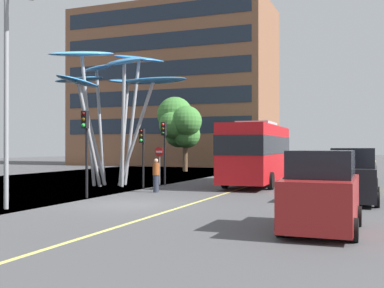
{
  "coord_description": "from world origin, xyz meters",
  "views": [
    {
      "loc": [
        9.5,
        -17.01,
        2.37
      ],
      "look_at": [
        -0.61,
        8.75,
        2.5
      ],
      "focal_mm": 44.26,
      "sensor_mm": 36.0,
      "label": 1
    }
  ],
  "objects": [
    {
      "name": "ground",
      "position": [
        -0.66,
        0.0,
        -0.05
      ],
      "size": [
        120.0,
        240.0,
        0.1
      ],
      "color": "#4C4C4F"
    },
    {
      "name": "traffic_light_kerb_far",
      "position": [
        -2.9,
        6.88,
        2.44
      ],
      "size": [
        0.28,
        0.42,
        3.36
      ],
      "color": "black",
      "rests_on": "ground"
    },
    {
      "name": "traffic_light_island_mid",
      "position": [
        -2.56,
        9.08,
        2.76
      ],
      "size": [
        0.28,
        0.42,
        3.82
      ],
      "color": "black",
      "rests_on": "ground"
    },
    {
      "name": "no_entry_sign",
      "position": [
        -3.02,
        9.38,
        1.56
      ],
      "size": [
        0.6,
        0.12,
        2.33
      ],
      "color": "gray",
      "rests_on": "ground"
    },
    {
      "name": "leaf_sculpture",
      "position": [
        -5.43,
        7.86,
        6.41
      ],
      "size": [
        8.92,
        8.57,
        8.29
      ],
      "color": "#9EA0A5",
      "rests_on": "ground"
    },
    {
      "name": "street_lamp",
      "position": [
        -3.25,
        -2.98,
        5.16
      ],
      "size": [
        1.48,
        0.44,
        8.19
      ],
      "color": "gray",
      "rests_on": "ground"
    },
    {
      "name": "tree_pavement_near",
      "position": [
        -7.87,
        23.95,
        4.48
      ],
      "size": [
        4.66,
        4.92,
        7.05
      ],
      "color": "brown",
      "rests_on": "ground"
    },
    {
      "name": "car_parked_far",
      "position": [
        8.57,
        10.04,
        1.06
      ],
      "size": [
        1.91,
        3.82,
        2.24
      ],
      "color": "gold",
      "rests_on": "ground"
    },
    {
      "name": "car_parked_near",
      "position": [
        8.05,
        -3.44,
        1.05
      ],
      "size": [
        2.03,
        3.98,
        2.25
      ],
      "color": "maroon",
      "rests_on": "ground"
    },
    {
      "name": "traffic_light_kerb_near",
      "position": [
        -2.89,
        1.26,
        2.87
      ],
      "size": [
        0.28,
        0.42,
        3.98
      ],
      "color": "black",
      "rests_on": "ground"
    },
    {
      "name": "backdrop_building",
      "position": [
        -14.68,
        38.23,
        9.82
      ],
      "size": [
        24.75,
        11.64,
        19.63
      ],
      "color": "brown",
      "rests_on": "ground"
    },
    {
      "name": "car_parked_mid",
      "position": [
        8.58,
        3.91,
        1.07
      ],
      "size": [
        2.02,
        4.38,
        2.29
      ],
      "color": "black",
      "rests_on": "ground"
    },
    {
      "name": "car_side_street",
      "position": [
        8.22,
        15.81,
        1.01
      ],
      "size": [
        1.92,
        4.47,
        2.15
      ],
      "color": "#2D5138",
      "rests_on": "ground"
    },
    {
      "name": "pedestrian",
      "position": [
        -1.1,
        4.92,
        0.87
      ],
      "size": [
        0.34,
        0.34,
        1.73
      ],
      "color": "#2D3342",
      "rests_on": "ground"
    },
    {
      "name": "red_bus",
      "position": [
        2.67,
        11.25,
        2.1
      ],
      "size": [
        3.17,
        10.19,
        3.84
      ],
      "color": "red",
      "rests_on": "ground"
    }
  ]
}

